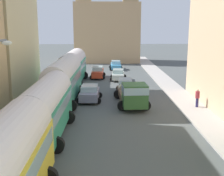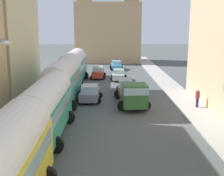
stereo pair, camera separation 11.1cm
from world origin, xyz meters
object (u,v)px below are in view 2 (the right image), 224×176
Objects in this scene: car_0 at (126,86)px; car_2 at (116,65)px; parked_bus_2 at (63,79)px; cargo_truck_0 at (132,93)px; pedestrian_0 at (197,98)px; parked_bus_1 at (45,106)px; car_1 at (119,75)px; car_5 at (98,72)px; parked_bus_3 at (73,66)px; car_4 at (90,93)px.

car_0 is 1.07× the size of car_2.
cargo_truck_0 is (6.49, -1.84, -1.06)m from parked_bus_2.
car_2 is 23.69m from pedestrian_0.
parked_bus_1 is 2.31× the size of car_1.
car_5 is at bearing 120.93° from pedestrian_0.
car_2 is (-0.35, 16.83, -0.07)m from car_0.
pedestrian_0 is (6.01, -5.99, 0.20)m from car_0.
parked_bus_1 is at bearing -90.00° from parked_bus_3.
car_1 is at bearing 20.04° from parked_bus_3.
car_0 is at bearing 39.08° from car_4.
parked_bus_2 is at bearing 164.18° from cargo_truck_0.
parked_bus_2 reaches higher than car_4.
car_0 reaches higher than car_2.
parked_bus_3 is 2.49× the size of car_5.
car_2 is at bearing 78.58° from parked_bus_1.
car_0 is (6.25, 3.40, -1.50)m from parked_bus_2.
car_0 is (-0.24, 5.23, -0.45)m from cargo_truck_0.
car_5 is 2.25× the size of pedestrian_0.
car_1 is 0.98× the size of car_4.
pedestrian_0 is (12.26, 6.41, -1.15)m from parked_bus_1.
parked_bus_1 is 22.01m from car_5.
car_1 is at bearing -90.43° from car_2.
car_2 is at bearing 62.26° from parked_bus_3.
car_1 is 1.02× the size of car_2.
car_0 is at bearing -88.82° from car_2.
car_1 is at bearing 62.33° from parked_bus_2.
car_0 is (6.25, 12.40, -1.35)m from parked_bus_1.
car_1 is at bearing 72.76° from car_4.
parked_bus_2 reaches higher than parked_bus_3.
pedestrian_0 is (5.77, -0.75, -0.25)m from cargo_truck_0.
parked_bus_2 is at bearing -172.19° from car_4.
pedestrian_0 is (6.35, -22.82, 0.27)m from car_2.
cargo_truck_0 reaches higher than car_0.
car_0 is 1.03× the size of car_4.
parked_bus_1 reaches higher than car_4.
parked_bus_1 is 0.86× the size of parked_bus_3.
car_1 is 15.15m from pedestrian_0.
parked_bus_2 is 1.00× the size of parked_bus_3.
car_4 is at bearing -107.24° from car_1.
parked_bus_1 is 2.14× the size of car_5.
car_2 is (0.07, 9.10, 0.00)m from car_1.
parked_bus_1 is 18.00m from parked_bus_3.
parked_bus_3 is 1.36× the size of cargo_truck_0.
parked_bus_2 is at bearing 90.00° from parked_bus_1.
car_4 is at bearing 163.30° from pedestrian_0.
cargo_truck_0 is 1.88× the size of car_0.
car_5 is at bearing 108.82° from car_0.
cargo_truck_0 is 2.02× the size of car_2.
parked_bus_3 is at bearing -129.21° from car_5.
parked_bus_1 reaches higher than car_2.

